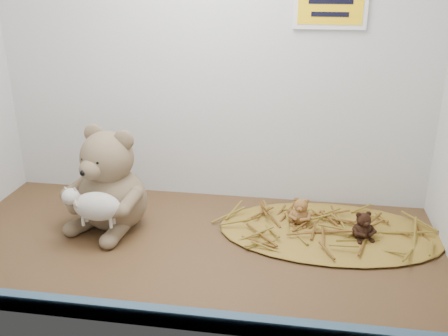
% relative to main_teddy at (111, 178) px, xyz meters
% --- Properties ---
extents(alcove_shell, '(1.20, 0.60, 0.90)m').
position_rel_main_teddy_xyz_m(alcove_shell, '(0.22, 0.02, 0.32)').
color(alcove_shell, '#452B17').
rests_on(alcove_shell, ground).
extents(front_rail, '(1.19, 0.02, 0.04)m').
position_rel_main_teddy_xyz_m(front_rail, '(0.22, -0.36, -0.12)').
color(front_rail, '#39546D').
rests_on(front_rail, shelf_floor).
extents(straw_bed, '(0.56, 0.33, 0.01)m').
position_rel_main_teddy_xyz_m(straw_bed, '(0.55, 0.04, -0.13)').
color(straw_bed, brown).
rests_on(straw_bed, shelf_floor).
extents(main_teddy, '(0.28, 0.29, 0.27)m').
position_rel_main_teddy_xyz_m(main_teddy, '(0.00, 0.00, 0.00)').
color(main_teddy, '#785E4A').
rests_on(main_teddy, shelf_floor).
extents(toy_lamb, '(0.15, 0.09, 0.10)m').
position_rel_main_teddy_xyz_m(toy_lamb, '(0.00, -0.10, -0.03)').
color(toy_lamb, beige).
rests_on(toy_lamb, main_teddy).
extents(mini_teddy_tan, '(0.07, 0.07, 0.07)m').
position_rel_main_teddy_xyz_m(mini_teddy_tan, '(0.48, 0.07, -0.09)').
color(mini_teddy_tan, brown).
rests_on(mini_teddy_tan, straw_bed).
extents(mini_teddy_brown, '(0.08, 0.08, 0.07)m').
position_rel_main_teddy_xyz_m(mini_teddy_brown, '(0.63, 0.02, -0.09)').
color(mini_teddy_brown, black).
rests_on(mini_teddy_brown, straw_bed).
extents(wall_sign, '(0.16, 0.01, 0.11)m').
position_rel_main_teddy_xyz_m(wall_sign, '(0.52, 0.22, 0.42)').
color(wall_sign, '#E8AF0B').
rests_on(wall_sign, back_wall).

